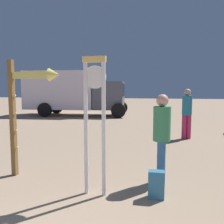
% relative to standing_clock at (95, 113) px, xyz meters
% --- Properties ---
extents(standing_clock, '(0.41, 0.13, 2.39)m').
position_rel_standing_clock_xyz_m(standing_clock, '(0.00, 0.00, 0.00)').
color(standing_clock, silver).
rests_on(standing_clock, ground_plane).
extents(arrow_sign, '(1.16, 0.27, 2.44)m').
position_rel_standing_clock_xyz_m(arrow_sign, '(-1.55, 0.57, 0.20)').
color(arrow_sign, brown).
rests_on(arrow_sign, ground_plane).
extents(person_near_clock, '(0.33, 0.33, 1.75)m').
position_rel_standing_clock_xyz_m(person_near_clock, '(1.15, 0.71, -0.46)').
color(person_near_clock, '#346798').
rests_on(person_near_clock, ground_plane).
extents(backpack, '(0.27, 0.20, 0.48)m').
position_rel_standing_clock_xyz_m(backpack, '(1.05, 0.03, -1.21)').
color(backpack, teal).
rests_on(backpack, ground_plane).
extents(person_distant, '(0.35, 0.35, 1.83)m').
position_rel_standing_clock_xyz_m(person_distant, '(2.18, 4.99, -0.42)').
color(person_distant, '#C22F5B').
rests_on(person_distant, ground_plane).
extents(box_truck_near, '(6.86, 2.73, 2.95)m').
position_rel_standing_clock_xyz_m(box_truck_near, '(-4.45, 11.36, 0.16)').
color(box_truck_near, silver).
rests_on(box_truck_near, ground_plane).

